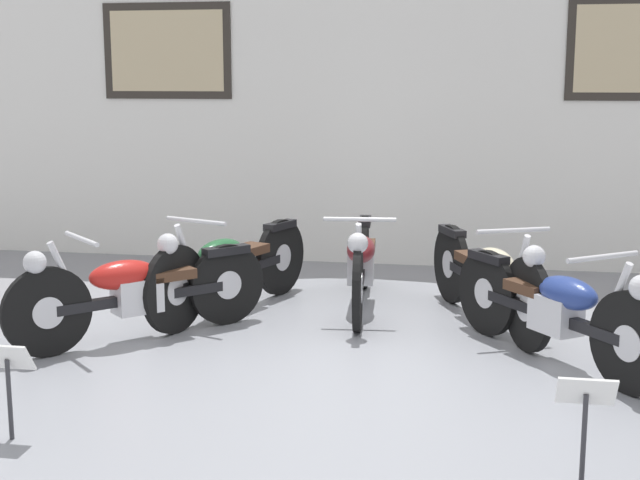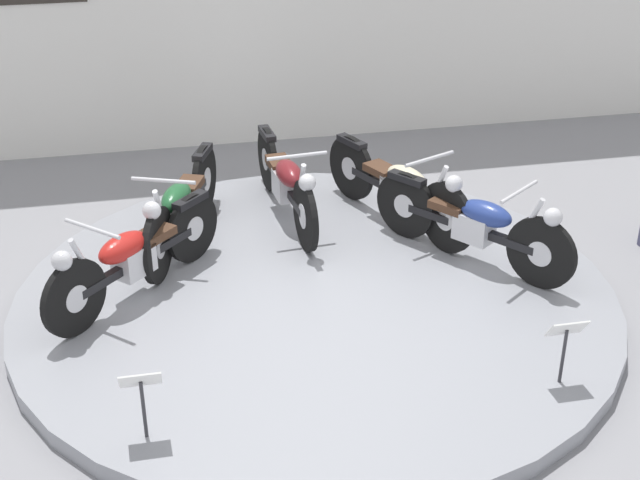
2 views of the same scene
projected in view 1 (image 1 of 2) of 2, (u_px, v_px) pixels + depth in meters
The scene contains 10 objects.
ground_plane at pixel (332, 381), 5.79m from camera, with size 60.00×60.00×0.00m, color gray.
display_platform at pixel (332, 371), 5.78m from camera, with size 4.84×4.84×0.14m, color gray.
back_wall at pixel (394, 70), 9.14m from camera, with size 14.00×0.22×4.04m.
motorcycle_red at pixel (136, 289), 6.17m from camera, with size 1.40×1.44×0.78m.
motorcycle_green at pixel (229, 265), 6.88m from camera, with size 0.80×1.88×0.80m.
motorcycle_maroon at pixel (361, 261), 7.03m from camera, with size 0.54×1.98×0.79m.
motorcycle_cream at pixel (488, 275), 6.53m from camera, with size 0.86×1.84×0.79m.
motorcycle_blue at pixel (557, 307), 5.67m from camera, with size 1.22×1.61×0.78m.
info_placard_front_left at pixel (8, 370), 4.47m from camera, with size 0.26×0.11×0.51m.
info_placard_front_centre at pixel (586, 406), 3.98m from camera, with size 0.26×0.11×0.51m.
Camera 1 is at (0.90, -5.46, 1.95)m, focal length 50.00 mm.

